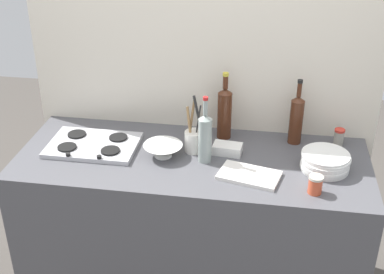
{
  "coord_description": "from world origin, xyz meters",
  "views": [
    {
      "loc": [
        0.36,
        -2.26,
        2.25
      ],
      "look_at": [
        0.0,
        0.0,
        1.02
      ],
      "focal_mm": 48.68,
      "sensor_mm": 36.0,
      "label": 1
    }
  ],
  "objects_px": {
    "wine_bottle_mid_right": "(205,137)",
    "cutting_board": "(249,175)",
    "butter_dish": "(227,149)",
    "wine_bottle_mid_left": "(296,119)",
    "condiment_jar_rear": "(315,185)",
    "wine_bottle_leftmost": "(225,112)",
    "condiment_jar_front": "(339,137)",
    "plate_stack": "(325,162)",
    "stovetop_hob": "(93,145)",
    "mixing_bowl": "(163,150)",
    "utensil_crock": "(194,139)"
  },
  "relations": [
    {
      "from": "wine_bottle_mid_right",
      "to": "condiment_jar_front",
      "type": "bearing_deg",
      "value": 22.06
    },
    {
      "from": "wine_bottle_mid_right",
      "to": "condiment_jar_front",
      "type": "relative_size",
      "value": 3.82
    },
    {
      "from": "stovetop_hob",
      "to": "wine_bottle_leftmost",
      "type": "bearing_deg",
      "value": 18.54
    },
    {
      "from": "wine_bottle_mid_left",
      "to": "condiment_jar_front",
      "type": "xyz_separation_m",
      "value": [
        0.23,
        0.01,
        -0.09
      ]
    },
    {
      "from": "condiment_jar_front",
      "to": "cutting_board",
      "type": "distance_m",
      "value": 0.6
    },
    {
      "from": "mixing_bowl",
      "to": "cutting_board",
      "type": "xyz_separation_m",
      "value": [
        0.45,
        -0.13,
        -0.03
      ]
    },
    {
      "from": "butter_dish",
      "to": "wine_bottle_mid_right",
      "type": "bearing_deg",
      "value": -138.88
    },
    {
      "from": "butter_dish",
      "to": "condiment_jar_front",
      "type": "bearing_deg",
      "value": 17.7
    },
    {
      "from": "wine_bottle_mid_left",
      "to": "mixing_bowl",
      "type": "xyz_separation_m",
      "value": [
        -0.67,
        -0.26,
        -0.1
      ]
    },
    {
      "from": "plate_stack",
      "to": "butter_dish",
      "type": "bearing_deg",
      "value": 170.24
    },
    {
      "from": "wine_bottle_mid_left",
      "to": "cutting_board",
      "type": "relative_size",
      "value": 1.26
    },
    {
      "from": "cutting_board",
      "to": "wine_bottle_leftmost",
      "type": "bearing_deg",
      "value": 112.8
    },
    {
      "from": "utensil_crock",
      "to": "condiment_jar_rear",
      "type": "distance_m",
      "value": 0.67
    },
    {
      "from": "wine_bottle_leftmost",
      "to": "wine_bottle_mid_left",
      "type": "bearing_deg",
      "value": -0.22
    },
    {
      "from": "wine_bottle_mid_right",
      "to": "butter_dish",
      "type": "height_order",
      "value": "wine_bottle_mid_right"
    },
    {
      "from": "butter_dish",
      "to": "cutting_board",
      "type": "bearing_deg",
      "value": -59.11
    },
    {
      "from": "wine_bottle_mid_left",
      "to": "butter_dish",
      "type": "xyz_separation_m",
      "value": [
        -0.34,
        -0.18,
        -0.12
      ]
    },
    {
      "from": "utensil_crock",
      "to": "cutting_board",
      "type": "distance_m",
      "value": 0.37
    },
    {
      "from": "butter_dish",
      "to": "condiment_jar_rear",
      "type": "distance_m",
      "value": 0.52
    },
    {
      "from": "condiment_jar_rear",
      "to": "utensil_crock",
      "type": "bearing_deg",
      "value": 153.87
    },
    {
      "from": "stovetop_hob",
      "to": "wine_bottle_leftmost",
      "type": "distance_m",
      "value": 0.72
    },
    {
      "from": "wine_bottle_leftmost",
      "to": "condiment_jar_front",
      "type": "bearing_deg",
      "value": 0.55
    },
    {
      "from": "wine_bottle_mid_left",
      "to": "butter_dish",
      "type": "bearing_deg",
      "value": -152.83
    },
    {
      "from": "plate_stack",
      "to": "butter_dish",
      "type": "distance_m",
      "value": 0.49
    },
    {
      "from": "wine_bottle_leftmost",
      "to": "plate_stack",
      "type": "bearing_deg",
      "value": -26.51
    },
    {
      "from": "butter_dish",
      "to": "mixing_bowl",
      "type": "bearing_deg",
      "value": -165.96
    },
    {
      "from": "condiment_jar_front",
      "to": "mixing_bowl",
      "type": "bearing_deg",
      "value": -163.6
    },
    {
      "from": "mixing_bowl",
      "to": "utensil_crock",
      "type": "bearing_deg",
      "value": 27.83
    },
    {
      "from": "wine_bottle_mid_right",
      "to": "cutting_board",
      "type": "xyz_separation_m",
      "value": [
        0.23,
        -0.12,
        -0.13
      ]
    },
    {
      "from": "condiment_jar_rear",
      "to": "wine_bottle_mid_right",
      "type": "bearing_deg",
      "value": 159.01
    },
    {
      "from": "mixing_bowl",
      "to": "wine_bottle_mid_left",
      "type": "bearing_deg",
      "value": 21.08
    },
    {
      "from": "wine_bottle_leftmost",
      "to": "cutting_board",
      "type": "relative_size",
      "value": 1.3
    },
    {
      "from": "wine_bottle_mid_right",
      "to": "mixing_bowl",
      "type": "bearing_deg",
      "value": 176.94
    },
    {
      "from": "plate_stack",
      "to": "condiment_jar_rear",
      "type": "bearing_deg",
      "value": -105.09
    },
    {
      "from": "mixing_bowl",
      "to": "condiment_jar_front",
      "type": "distance_m",
      "value": 0.94
    },
    {
      "from": "stovetop_hob",
      "to": "mixing_bowl",
      "type": "distance_m",
      "value": 0.39
    },
    {
      "from": "butter_dish",
      "to": "cutting_board",
      "type": "xyz_separation_m",
      "value": [
        0.13,
        -0.21,
        -0.02
      ]
    },
    {
      "from": "condiment_jar_front",
      "to": "wine_bottle_mid_left",
      "type": "bearing_deg",
      "value": -178.19
    },
    {
      "from": "stovetop_hob",
      "to": "wine_bottle_mid_right",
      "type": "distance_m",
      "value": 0.61
    },
    {
      "from": "stovetop_hob",
      "to": "condiment_jar_rear",
      "type": "distance_m",
      "value": 1.16
    },
    {
      "from": "plate_stack",
      "to": "wine_bottle_mid_right",
      "type": "bearing_deg",
      "value": -179.17
    },
    {
      "from": "wine_bottle_mid_right",
      "to": "butter_dish",
      "type": "distance_m",
      "value": 0.18
    },
    {
      "from": "wine_bottle_leftmost",
      "to": "condiment_jar_front",
      "type": "xyz_separation_m",
      "value": [
        0.61,
        0.01,
        -0.1
      ]
    },
    {
      "from": "wine_bottle_mid_left",
      "to": "wine_bottle_mid_right",
      "type": "distance_m",
      "value": 0.52
    },
    {
      "from": "wine_bottle_mid_right",
      "to": "condiment_jar_rear",
      "type": "xyz_separation_m",
      "value": [
        0.53,
        -0.21,
        -0.09
      ]
    },
    {
      "from": "plate_stack",
      "to": "wine_bottle_mid_right",
      "type": "relative_size",
      "value": 0.69
    },
    {
      "from": "cutting_board",
      "to": "condiment_jar_front",
      "type": "bearing_deg",
      "value": 41.24
    },
    {
      "from": "stovetop_hob",
      "to": "butter_dish",
      "type": "xyz_separation_m",
      "value": [
        0.71,
        0.05,
        0.01
      ]
    },
    {
      "from": "wine_bottle_mid_left",
      "to": "wine_bottle_mid_right",
      "type": "xyz_separation_m",
      "value": [
        -0.45,
        -0.27,
        -0.01
      ]
    },
    {
      "from": "wine_bottle_mid_right",
      "to": "butter_dish",
      "type": "relative_size",
      "value": 2.39
    }
  ]
}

